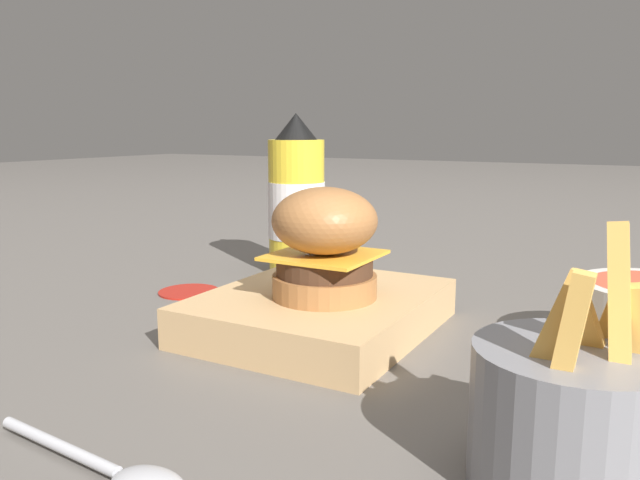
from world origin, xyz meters
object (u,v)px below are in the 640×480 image
(serving_board, at_px, (320,312))
(burger, at_px, (325,242))
(ketchup_bottle, at_px, (297,202))
(fries_basket, at_px, (573,414))
(spoon, at_px, (126,476))

(serving_board, distance_m, burger, 0.07)
(burger, relative_size, ketchup_bottle, 0.48)
(serving_board, bearing_deg, fries_basket, -123.88)
(burger, xyz_separation_m, ketchup_bottle, (0.21, 0.15, 0.01))
(serving_board, xyz_separation_m, burger, (-0.01, -0.01, 0.07))
(serving_board, relative_size, burger, 2.28)
(serving_board, height_order, fries_basket, fries_basket)
(serving_board, xyz_separation_m, ketchup_bottle, (0.20, 0.14, 0.07))
(serving_board, xyz_separation_m, fries_basket, (-0.16, -0.24, 0.02))
(serving_board, distance_m, fries_basket, 0.29)
(burger, xyz_separation_m, spoon, (-0.27, -0.03, -0.08))
(spoon, bearing_deg, burger, 100.12)
(burger, distance_m, spoon, 0.28)
(ketchup_bottle, distance_m, fries_basket, 0.53)
(burger, xyz_separation_m, fries_basket, (-0.15, -0.23, -0.05))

